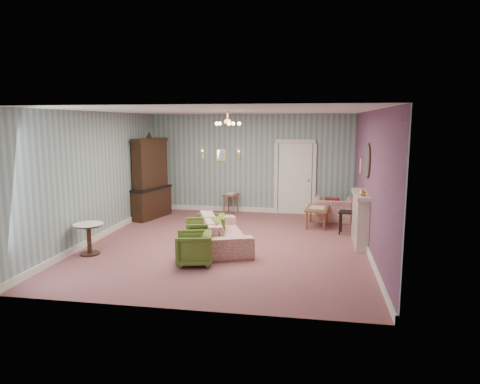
% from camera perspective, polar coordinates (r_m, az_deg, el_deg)
% --- Properties ---
extents(floor, '(7.00, 7.00, 0.00)m').
position_cam_1_polar(floor, '(9.75, -1.56, -6.73)').
color(floor, '#8B5152').
rests_on(floor, ground).
extents(ceiling, '(7.00, 7.00, 0.00)m').
position_cam_1_polar(ceiling, '(9.38, -1.64, 10.56)').
color(ceiling, white).
rests_on(ceiling, ground).
extents(wall_back, '(6.00, 0.00, 6.00)m').
position_cam_1_polar(wall_back, '(12.89, 1.45, 3.72)').
color(wall_back, slate).
rests_on(wall_back, ground).
extents(wall_front, '(6.00, 0.00, 6.00)m').
position_cam_1_polar(wall_front, '(6.11, -8.04, -2.45)').
color(wall_front, slate).
rests_on(wall_front, ground).
extents(wall_left, '(0.00, 7.00, 7.00)m').
position_cam_1_polar(wall_left, '(10.46, -17.95, 2.02)').
color(wall_left, slate).
rests_on(wall_left, ground).
extents(wall_right, '(0.00, 7.00, 7.00)m').
position_cam_1_polar(wall_right, '(9.35, 16.74, 1.27)').
color(wall_right, slate).
rests_on(wall_right, ground).
extents(wall_right_floral, '(0.00, 7.00, 7.00)m').
position_cam_1_polar(wall_right_floral, '(9.35, 16.65, 1.28)').
color(wall_right_floral, '#B15873').
rests_on(wall_right_floral, ground).
extents(door, '(1.12, 0.12, 2.16)m').
position_cam_1_polar(door, '(12.77, 7.20, 1.93)').
color(door, white).
rests_on(door, floor).
extents(olive_chair_a, '(0.75, 0.78, 0.68)m').
position_cam_1_polar(olive_chair_a, '(8.32, -6.05, -7.15)').
color(olive_chair_a, '#516523').
rests_on(olive_chair_a, floor).
extents(olive_chair_b, '(0.86, 0.89, 0.74)m').
position_cam_1_polar(olive_chair_b, '(9.17, -4.83, -5.42)').
color(olive_chair_b, '#516523').
rests_on(olive_chair_b, floor).
extents(olive_chair_c, '(0.73, 0.76, 0.67)m').
position_cam_1_polar(olive_chair_c, '(9.85, -3.93, -4.58)').
color(olive_chair_c, '#516523').
rests_on(olive_chair_c, floor).
extents(sofa_chintz, '(1.39, 2.29, 0.86)m').
position_cam_1_polar(sofa_chintz, '(9.45, -2.10, -4.55)').
color(sofa_chintz, '#9D3F45').
rests_on(sofa_chintz, floor).
extents(wingback_chair, '(1.03, 0.71, 0.86)m').
position_cam_1_polar(wingback_chair, '(12.07, 12.15, -1.75)').
color(wingback_chair, '#9D3F45').
rests_on(wingback_chair, floor).
extents(dresser, '(0.85, 1.50, 2.36)m').
position_cam_1_polar(dresser, '(12.37, -11.67, 2.05)').
color(dresser, black).
rests_on(dresser, floor).
extents(fireplace, '(0.30, 1.40, 1.16)m').
position_cam_1_polar(fireplace, '(9.87, 15.43, -3.39)').
color(fireplace, beige).
rests_on(fireplace, floor).
extents(mantel_vase, '(0.15, 0.15, 0.15)m').
position_cam_1_polar(mantel_vase, '(9.36, 15.71, -0.01)').
color(mantel_vase, gold).
rests_on(mantel_vase, fireplace).
extents(oval_mirror, '(0.04, 0.76, 0.84)m').
position_cam_1_polar(oval_mirror, '(9.70, 16.33, 3.94)').
color(oval_mirror, white).
rests_on(oval_mirror, wall_right).
extents(framed_print, '(0.04, 0.34, 0.42)m').
position_cam_1_polar(framed_print, '(11.06, 15.54, 3.27)').
color(framed_print, gold).
rests_on(framed_print, wall_right).
extents(coffee_table, '(0.65, 1.04, 0.50)m').
position_cam_1_polar(coffee_table, '(11.43, 10.06, -3.20)').
color(coffee_table, brown).
rests_on(coffee_table, floor).
extents(side_table_black, '(0.44, 0.44, 0.56)m').
position_cam_1_polar(side_table_black, '(10.79, 13.79, -3.92)').
color(side_table_black, black).
rests_on(side_table_black, floor).
extents(pedestal_table, '(0.61, 0.61, 0.65)m').
position_cam_1_polar(pedestal_table, '(9.39, -19.11, -5.82)').
color(pedestal_table, black).
rests_on(pedestal_table, floor).
extents(nesting_table, '(0.45, 0.54, 0.63)m').
position_cam_1_polar(nesting_table, '(12.79, -1.19, -1.45)').
color(nesting_table, brown).
rests_on(nesting_table, floor).
extents(gilt_mirror_back, '(0.28, 0.06, 0.36)m').
position_cam_1_polar(gilt_mirror_back, '(12.99, -2.52, 4.87)').
color(gilt_mirror_back, gold).
rests_on(gilt_mirror_back, wall_back).
extents(sconce_left, '(0.16, 0.12, 0.30)m').
position_cam_1_polar(sconce_left, '(13.09, -4.90, 4.88)').
color(sconce_left, gold).
rests_on(sconce_left, wall_back).
extents(sconce_right, '(0.16, 0.12, 0.30)m').
position_cam_1_polar(sconce_right, '(12.86, -0.14, 4.83)').
color(sconce_right, gold).
rests_on(sconce_right, wall_back).
extents(chandelier, '(0.56, 0.56, 0.36)m').
position_cam_1_polar(chandelier, '(9.38, -1.64, 8.91)').
color(chandelier, gold).
rests_on(chandelier, ceiling).
extents(burgundy_cushion, '(0.41, 0.28, 0.39)m').
position_cam_1_polar(burgundy_cushion, '(11.91, 11.95, -1.64)').
color(burgundy_cushion, maroon).
rests_on(burgundy_cushion, wingback_chair).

